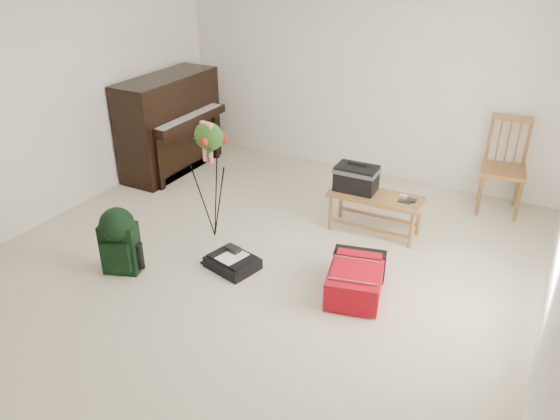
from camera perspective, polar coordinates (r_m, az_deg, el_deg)
The scene contains 10 objects.
floor at distance 5.24m, azimuth -2.97°, elevation -6.15°, with size 5.00×5.50×0.01m, color beige.
wall_back at distance 7.06m, azimuth 8.74°, elevation 13.60°, with size 5.00×0.04×2.50m, color white.
wall_left at distance 6.30m, azimuth -23.43°, elevation 10.02°, with size 0.04×5.50×2.50m, color white.
piano at distance 7.33m, azimuth -11.36°, elevation 8.60°, with size 0.71×1.50×1.25m.
bench at distance 5.75m, azimuth 8.63°, elevation 2.75°, with size 0.98×0.41×0.74m.
dining_chair at distance 6.59m, azimuth 22.39°, elevation 4.15°, with size 0.52×0.52×1.08m.
red_suitcase at distance 4.90m, azimuth 8.12°, elevation -6.90°, with size 0.60×0.77×0.29m.
black_duffel at distance 5.24m, azimuth -4.98°, elevation -5.39°, with size 0.52×0.46×0.19m.
green_backpack at distance 5.24m, azimuth -16.52°, elevation -2.78°, with size 0.38×0.35×0.66m.
flower_stand at distance 5.54m, azimuth -7.16°, elevation 3.00°, with size 0.49×0.49×1.28m.
Camera 1 is at (2.32, -3.71, 2.89)m, focal length 35.00 mm.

